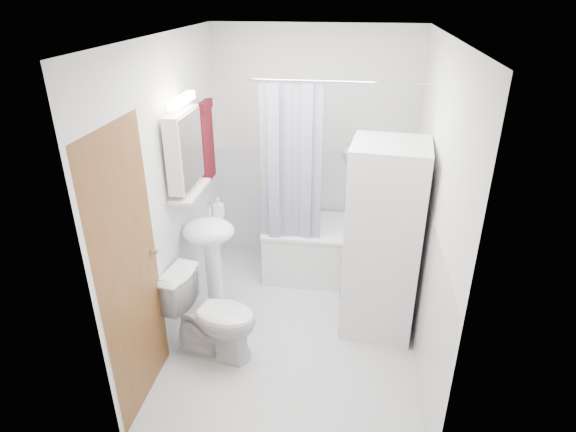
# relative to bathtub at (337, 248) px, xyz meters

# --- Properties ---
(floor) EXTENTS (2.60, 2.60, 0.00)m
(floor) POSITION_rel_bathtub_xyz_m (-0.29, -0.92, -0.30)
(floor) COLOR silver
(floor) RESTS_ON ground
(room_walls) EXTENTS (2.60, 2.60, 2.60)m
(room_walls) POSITION_rel_bathtub_xyz_m (-0.29, -0.92, 1.18)
(room_walls) COLOR silver
(room_walls) RESTS_ON ground
(wainscot) EXTENTS (1.98, 2.58, 2.58)m
(wainscot) POSITION_rel_bathtub_xyz_m (-0.29, -0.63, 0.30)
(wainscot) COLOR white
(wainscot) RESTS_ON ground
(door) EXTENTS (0.05, 2.00, 2.00)m
(door) POSITION_rel_bathtub_xyz_m (-1.24, -1.47, 0.70)
(door) COLOR brown
(door) RESTS_ON ground
(bathtub) EXTENTS (1.44, 0.68, 0.55)m
(bathtub) POSITION_rel_bathtub_xyz_m (0.00, 0.00, 0.00)
(bathtub) COLOR white
(bathtub) RESTS_ON ground
(tub_spout) EXTENTS (0.04, 0.12, 0.04)m
(tub_spout) POSITION_rel_bathtub_xyz_m (0.20, 0.33, 0.57)
(tub_spout) COLOR silver
(tub_spout) RESTS_ON room_walls
(curtain_rod) EXTENTS (1.62, 0.02, 0.02)m
(curtain_rod) POSITION_rel_bathtub_xyz_m (0.00, -0.28, 1.70)
(curtain_rod) COLOR silver
(curtain_rod) RESTS_ON room_walls
(shower_curtain) EXTENTS (0.55, 0.02, 1.45)m
(shower_curtain) POSITION_rel_bathtub_xyz_m (-0.43, -0.28, 0.95)
(shower_curtain) COLOR #181449
(shower_curtain) RESTS_ON curtain_rod
(sink) EXTENTS (0.44, 0.37, 1.04)m
(sink) POSITION_rel_bathtub_xyz_m (-1.04, -0.83, 0.40)
(sink) COLOR white
(sink) RESTS_ON ground
(medicine_cabinet) EXTENTS (0.13, 0.50, 0.71)m
(medicine_cabinet) POSITION_rel_bathtub_xyz_m (-1.19, -0.82, 1.26)
(medicine_cabinet) COLOR white
(medicine_cabinet) RESTS_ON room_walls
(shelf) EXTENTS (0.18, 0.54, 0.02)m
(shelf) POSITION_rel_bathtub_xyz_m (-1.18, -0.82, 0.90)
(shelf) COLOR silver
(shelf) RESTS_ON room_walls
(shower_caddy) EXTENTS (0.22, 0.06, 0.02)m
(shower_caddy) POSITION_rel_bathtub_xyz_m (0.25, 0.32, 0.85)
(shower_caddy) COLOR silver
(shower_caddy) RESTS_ON room_walls
(towel) EXTENTS (0.07, 0.31, 0.75)m
(towel) POSITION_rel_bathtub_xyz_m (-1.22, -0.17, 1.13)
(towel) COLOR #5C1216
(towel) RESTS_ON room_walls
(washer_dryer) EXTENTS (0.64, 0.64, 1.65)m
(washer_dryer) POSITION_rel_bathtub_xyz_m (0.39, -0.76, 0.52)
(washer_dryer) COLOR white
(washer_dryer) RESTS_ON ground
(toilet) EXTENTS (0.78, 0.52, 0.71)m
(toilet) POSITION_rel_bathtub_xyz_m (-0.90, -1.31, 0.05)
(toilet) COLOR white
(toilet) RESTS_ON ground
(soap_pump) EXTENTS (0.08, 0.17, 0.08)m
(soap_pump) POSITION_rel_bathtub_xyz_m (-1.00, -0.67, 0.65)
(soap_pump) COLOR gray
(soap_pump) RESTS_ON sink
(shelf_bottle) EXTENTS (0.07, 0.18, 0.07)m
(shelf_bottle) POSITION_rel_bathtub_xyz_m (-1.18, -0.97, 0.95)
(shelf_bottle) COLOR gray
(shelf_bottle) RESTS_ON shelf
(shelf_cup) EXTENTS (0.10, 0.09, 0.10)m
(shelf_cup) POSITION_rel_bathtub_xyz_m (-1.18, -0.70, 0.96)
(shelf_cup) COLOR gray
(shelf_cup) RESTS_ON shelf
(shampoo_a) EXTENTS (0.13, 0.17, 0.13)m
(shampoo_a) POSITION_rel_bathtub_xyz_m (0.06, 0.32, 0.92)
(shampoo_a) COLOR gray
(shampoo_a) RESTS_ON shower_caddy
(shampoo_b) EXTENTS (0.08, 0.21, 0.08)m
(shampoo_b) POSITION_rel_bathtub_xyz_m (0.18, 0.32, 0.90)
(shampoo_b) COLOR navy
(shampoo_b) RESTS_ON shower_caddy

